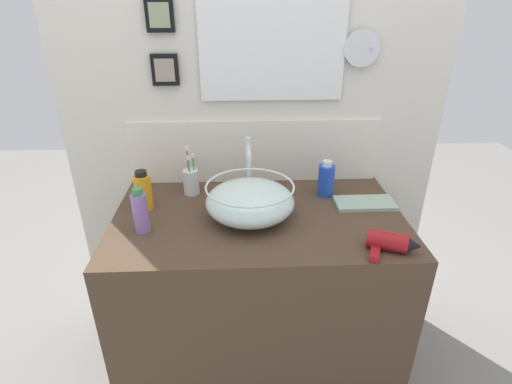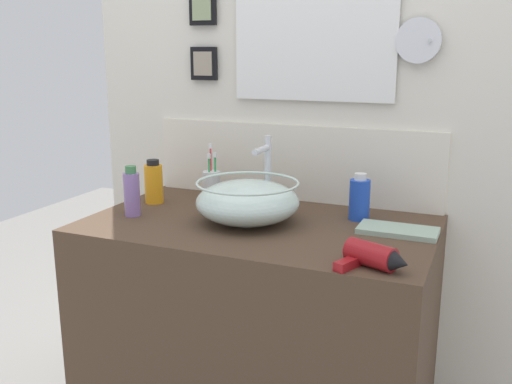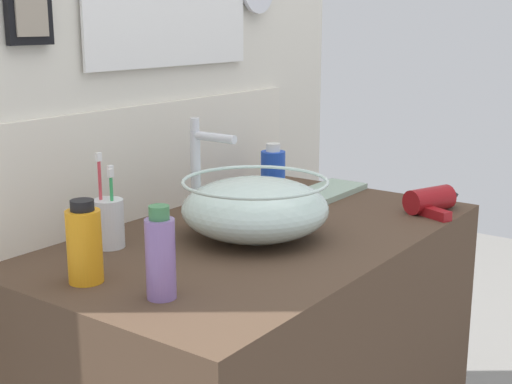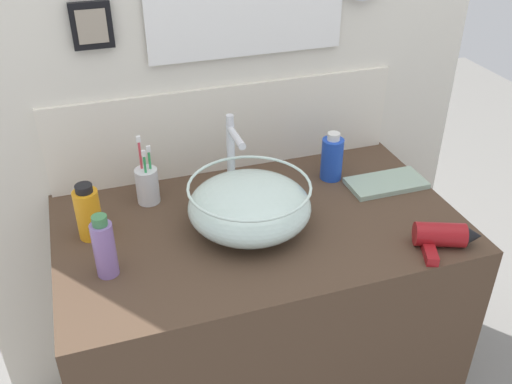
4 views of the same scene
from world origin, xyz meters
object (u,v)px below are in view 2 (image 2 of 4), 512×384
object	(u,v)px
glass_bowl_sink	(248,201)
faucet	(266,168)
toothbrush_cup	(212,185)
shampoo_bottle	(360,199)
hair_drier	(374,257)
spray_bottle	(154,183)
hand_towel	(398,230)
soap_dispenser	(132,193)

from	to	relation	value
glass_bowl_sink	faucet	xyz separation A→B (m)	(0.00, 0.16, 0.08)
toothbrush_cup	shampoo_bottle	distance (m)	0.56
hair_drier	shampoo_bottle	xyz separation A→B (m)	(-0.13, 0.41, 0.04)
faucet	shampoo_bottle	size ratio (longest dim) A/B	1.68
glass_bowl_sink	toothbrush_cup	xyz separation A→B (m)	(-0.24, 0.22, -0.01)
glass_bowl_sink	shampoo_bottle	distance (m)	0.37
spray_bottle	shampoo_bottle	xyz separation A→B (m)	(0.73, 0.08, -0.00)
glass_bowl_sink	faucet	bearing A→B (deg)	90.00
glass_bowl_sink	hand_towel	xyz separation A→B (m)	(0.46, 0.08, -0.06)
hair_drier	toothbrush_cup	world-z (taller)	toothbrush_cup
toothbrush_cup	hand_towel	bearing A→B (deg)	-11.17
glass_bowl_sink	faucet	size ratio (longest dim) A/B	1.28
glass_bowl_sink	toothbrush_cup	distance (m)	0.32
hair_drier	faucet	bearing A→B (deg)	138.82
soap_dispenser	hand_towel	bearing A→B (deg)	10.20
shampoo_bottle	glass_bowl_sink	bearing A→B (deg)	-151.67
glass_bowl_sink	toothbrush_cup	bearing A→B (deg)	138.05
soap_dispenser	hair_drier	bearing A→B (deg)	-10.92
faucet	toothbrush_cup	world-z (taller)	faucet
hand_towel	hair_drier	bearing A→B (deg)	-91.62
shampoo_bottle	toothbrush_cup	bearing A→B (deg)	175.67
toothbrush_cup	shampoo_bottle	xyz separation A→B (m)	(0.56, -0.04, 0.01)
faucet	hair_drier	world-z (taller)	faucet
faucet	hand_towel	bearing A→B (deg)	-10.06
glass_bowl_sink	soap_dispenser	distance (m)	0.39
spray_bottle	shampoo_bottle	size ratio (longest dim) A/B	1.03
shampoo_bottle	hand_towel	world-z (taller)	shampoo_bottle
glass_bowl_sink	spray_bottle	distance (m)	0.42
soap_dispenser	hand_towel	distance (m)	0.87
faucet	soap_dispenser	world-z (taller)	faucet
hair_drier	hand_towel	bearing A→B (deg)	88.38
hair_drier	toothbrush_cup	distance (m)	0.83
hair_drier	toothbrush_cup	size ratio (longest dim) A/B	0.91
faucet	spray_bottle	distance (m)	0.42
hand_towel	shampoo_bottle	bearing A→B (deg)	145.88
spray_bottle	hand_towel	world-z (taller)	spray_bottle
faucet	toothbrush_cup	distance (m)	0.26
faucet	soap_dispenser	bearing A→B (deg)	-148.71
soap_dispenser	spray_bottle	world-z (taller)	soap_dispenser
shampoo_bottle	hand_towel	bearing A→B (deg)	-34.12
soap_dispenser	toothbrush_cup	bearing A→B (deg)	63.26
glass_bowl_sink	spray_bottle	world-z (taller)	spray_bottle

